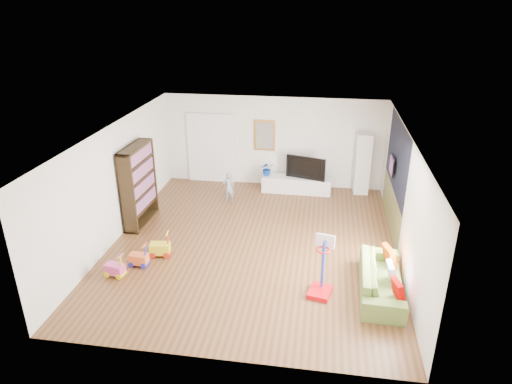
# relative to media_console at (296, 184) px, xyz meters

# --- Properties ---
(floor) EXTENTS (6.50, 7.50, 0.00)m
(floor) POSITION_rel_media_console_xyz_m (-0.77, -3.24, -0.23)
(floor) COLOR brown
(floor) RESTS_ON ground
(ceiling) EXTENTS (6.50, 7.50, 0.00)m
(ceiling) POSITION_rel_media_console_xyz_m (-0.77, -3.24, 2.47)
(ceiling) COLOR white
(ceiling) RESTS_ON ground
(wall_back) EXTENTS (6.50, 0.00, 2.70)m
(wall_back) POSITION_rel_media_console_xyz_m (-0.77, 0.51, 1.12)
(wall_back) COLOR silver
(wall_back) RESTS_ON ground
(wall_front) EXTENTS (6.50, 0.00, 2.70)m
(wall_front) POSITION_rel_media_console_xyz_m (-0.77, -6.99, 1.12)
(wall_front) COLOR white
(wall_front) RESTS_ON ground
(wall_left) EXTENTS (0.00, 7.50, 2.70)m
(wall_left) POSITION_rel_media_console_xyz_m (-4.02, -3.24, 1.12)
(wall_left) COLOR white
(wall_left) RESTS_ON ground
(wall_right) EXTENTS (0.00, 7.50, 2.70)m
(wall_right) POSITION_rel_media_console_xyz_m (2.48, -3.24, 1.12)
(wall_right) COLOR white
(wall_right) RESTS_ON ground
(navy_accent) EXTENTS (0.01, 3.20, 1.70)m
(navy_accent) POSITION_rel_media_console_xyz_m (2.47, -1.84, 1.62)
(navy_accent) COLOR black
(navy_accent) RESTS_ON wall_right
(olive_wainscot) EXTENTS (0.01, 3.20, 1.00)m
(olive_wainscot) POSITION_rel_media_console_xyz_m (2.47, -1.84, 0.27)
(olive_wainscot) COLOR brown
(olive_wainscot) RESTS_ON wall_right
(doorway) EXTENTS (1.45, 0.06, 2.10)m
(doorway) POSITION_rel_media_console_xyz_m (-2.67, 0.47, 0.82)
(doorway) COLOR white
(doorway) RESTS_ON ground
(painting_back) EXTENTS (0.62, 0.06, 0.92)m
(painting_back) POSITION_rel_media_console_xyz_m (-1.02, 0.47, 1.32)
(painting_back) COLOR gold
(painting_back) RESTS_ON wall_back
(artwork_right) EXTENTS (0.04, 0.56, 0.46)m
(artwork_right) POSITION_rel_media_console_xyz_m (2.40, -1.64, 1.32)
(artwork_right) COLOR #7F3F8C
(artwork_right) RESTS_ON wall_right
(media_console) EXTENTS (2.02, 0.53, 0.47)m
(media_console) POSITION_rel_media_console_xyz_m (0.00, 0.00, 0.00)
(media_console) COLOR silver
(media_console) RESTS_ON ground
(tall_cabinet) EXTENTS (0.44, 0.44, 1.79)m
(tall_cabinet) POSITION_rel_media_console_xyz_m (1.87, 0.24, 0.66)
(tall_cabinet) COLOR white
(tall_cabinet) RESTS_ON ground
(bookshelf) EXTENTS (0.40, 1.40, 2.03)m
(bookshelf) POSITION_rel_media_console_xyz_m (-3.77, -2.55, 0.78)
(bookshelf) COLOR black
(bookshelf) RESTS_ON ground
(sofa) EXTENTS (0.89, 2.07, 0.60)m
(sofa) POSITION_rel_media_console_xyz_m (1.99, -4.73, 0.06)
(sofa) COLOR olive
(sofa) RESTS_ON ground
(basketball_hoop) EXTENTS (0.52, 0.59, 1.23)m
(basketball_hoop) POSITION_rel_media_console_xyz_m (0.82, -4.98, 0.38)
(basketball_hoop) COLOR red
(basketball_hoop) RESTS_ON ground
(ride_on_yellow) EXTENTS (0.47, 0.32, 0.58)m
(ride_on_yellow) POSITION_rel_media_console_xyz_m (-2.74, -4.09, 0.05)
(ride_on_yellow) COLOR yellow
(ride_on_yellow) RESTS_ON ground
(ride_on_orange) EXTENTS (0.40, 0.26, 0.52)m
(ride_on_orange) POSITION_rel_media_console_xyz_m (-3.05, -4.55, 0.03)
(ride_on_orange) COLOR #E16131
(ride_on_orange) RESTS_ON ground
(ride_on_pink) EXTENTS (0.42, 0.30, 0.51)m
(ride_on_pink) POSITION_rel_media_console_xyz_m (-3.39, -4.99, 0.02)
(ride_on_pink) COLOR #CA3E80
(ride_on_pink) RESTS_ON ground
(child) EXTENTS (0.37, 0.28, 0.89)m
(child) POSITION_rel_media_console_xyz_m (-1.82, -1.03, 0.21)
(child) COLOR gray
(child) RESTS_ON ground
(tv) EXTENTS (1.17, 0.47, 0.67)m
(tv) POSITION_rel_media_console_xyz_m (0.29, 0.00, 0.57)
(tv) COLOR black
(tv) RESTS_ON media_console
(vase_plant) EXTENTS (0.45, 0.42, 0.42)m
(vase_plant) POSITION_rel_media_console_xyz_m (-0.88, 0.02, 0.44)
(vase_plant) COLOR #0A339D
(vase_plant) RESTS_ON media_console
(pillow_left) EXTENTS (0.19, 0.39, 0.38)m
(pillow_left) POSITION_rel_media_console_xyz_m (2.20, -5.30, 0.24)
(pillow_left) COLOR #B00300
(pillow_left) RESTS_ON sofa
(pillow_center) EXTENTS (0.13, 0.41, 0.40)m
(pillow_center) POSITION_rel_media_console_xyz_m (2.16, -4.75, 0.24)
(pillow_center) COLOR silver
(pillow_center) RESTS_ON sofa
(pillow_right) EXTENTS (0.23, 0.43, 0.41)m
(pillow_right) POSITION_rel_media_console_xyz_m (2.18, -4.12, 0.24)
(pillow_right) COLOR #B23100
(pillow_right) RESTS_ON sofa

